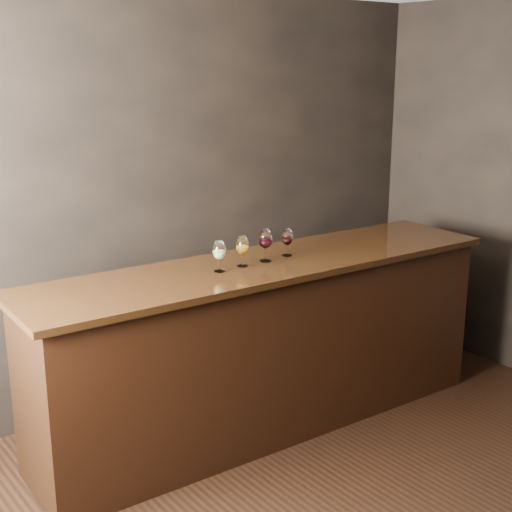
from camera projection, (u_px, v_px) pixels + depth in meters
room_shell at (332, 192)px, 2.93m from camera, size 5.02×4.52×2.81m
bar_counter at (267, 348)px, 4.61m from camera, size 3.11×0.81×1.08m
bar_top at (267, 265)px, 4.46m from camera, size 3.22×0.89×0.04m
back_bar_shelf at (245, 324)px, 5.33m from camera, size 2.38×0.40×0.86m
glass_white at (219, 251)px, 4.21m from camera, size 0.08×0.08×0.19m
glass_amber at (242, 246)px, 4.32m from camera, size 0.08×0.08×0.19m
glass_red_a at (265, 240)px, 4.43m from camera, size 0.09×0.09×0.20m
glass_red_b at (287, 238)px, 4.56m from camera, size 0.07×0.07×0.17m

